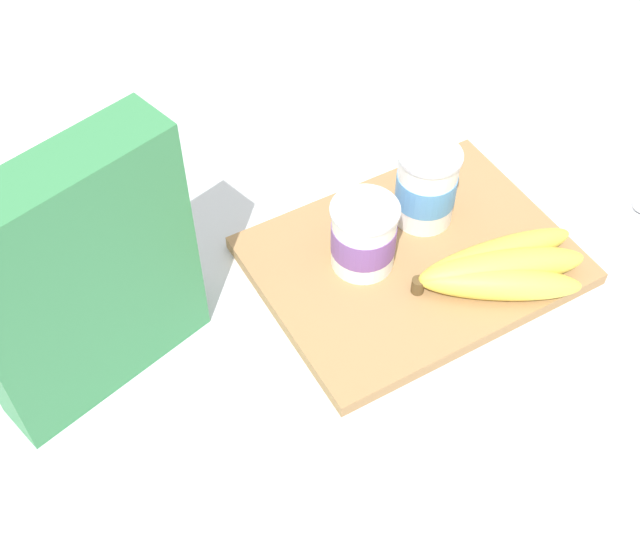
{
  "coord_description": "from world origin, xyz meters",
  "views": [
    {
      "loc": [
        -0.39,
        -0.47,
        0.7
      ],
      "look_at": [
        -0.12,
        0.0,
        0.07
      ],
      "focal_mm": 46.74,
      "sensor_mm": 36.0,
      "label": 1
    }
  ],
  "objects_px": {
    "cutting_board": "(413,260)",
    "spoon": "(624,203)",
    "cereal_box": "(83,280)",
    "banana_bunch": "(499,269)",
    "yogurt_cup_front": "(364,236)",
    "yogurt_cup_back": "(426,186)"
  },
  "relations": [
    {
      "from": "cutting_board",
      "to": "yogurt_cup_back",
      "type": "xyz_separation_m",
      "value": [
        0.04,
        0.04,
        0.05
      ]
    },
    {
      "from": "banana_bunch",
      "to": "cereal_box",
      "type": "bearing_deg",
      "value": 163.88
    },
    {
      "from": "spoon",
      "to": "yogurt_cup_back",
      "type": "bearing_deg",
      "value": 157.75
    },
    {
      "from": "cutting_board",
      "to": "yogurt_cup_front",
      "type": "height_order",
      "value": "yogurt_cup_front"
    },
    {
      "from": "yogurt_cup_back",
      "to": "banana_bunch",
      "type": "relative_size",
      "value": 0.49
    },
    {
      "from": "banana_bunch",
      "to": "cutting_board",
      "type": "bearing_deg",
      "value": 128.36
    },
    {
      "from": "cereal_box",
      "to": "spoon",
      "type": "height_order",
      "value": "cereal_box"
    },
    {
      "from": "cutting_board",
      "to": "cereal_box",
      "type": "distance_m",
      "value": 0.36
    },
    {
      "from": "cutting_board",
      "to": "spoon",
      "type": "height_order",
      "value": "cutting_board"
    },
    {
      "from": "cutting_board",
      "to": "yogurt_cup_back",
      "type": "relative_size",
      "value": 3.53
    },
    {
      "from": "yogurt_cup_front",
      "to": "spoon",
      "type": "height_order",
      "value": "yogurt_cup_front"
    },
    {
      "from": "banana_bunch",
      "to": "spoon",
      "type": "relative_size",
      "value": 1.69
    },
    {
      "from": "cutting_board",
      "to": "banana_bunch",
      "type": "bearing_deg",
      "value": -51.64
    },
    {
      "from": "banana_bunch",
      "to": "yogurt_cup_front",
      "type": "bearing_deg",
      "value": 139.64
    },
    {
      "from": "cutting_board",
      "to": "yogurt_cup_front",
      "type": "distance_m",
      "value": 0.07
    },
    {
      "from": "cutting_board",
      "to": "yogurt_cup_front",
      "type": "xyz_separation_m",
      "value": [
        -0.05,
        0.02,
        0.05
      ]
    },
    {
      "from": "cereal_box",
      "to": "spoon",
      "type": "relative_size",
      "value": 2.33
    },
    {
      "from": "cereal_box",
      "to": "spoon",
      "type": "bearing_deg",
      "value": 156.57
    },
    {
      "from": "cutting_board",
      "to": "cereal_box",
      "type": "xyz_separation_m",
      "value": [
        -0.33,
        0.04,
        0.12
      ]
    },
    {
      "from": "cereal_box",
      "to": "spoon",
      "type": "distance_m",
      "value": 0.62
    },
    {
      "from": "yogurt_cup_back",
      "to": "spoon",
      "type": "distance_m",
      "value": 0.25
    },
    {
      "from": "yogurt_cup_front",
      "to": "banana_bunch",
      "type": "distance_m",
      "value": 0.15
    }
  ]
}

